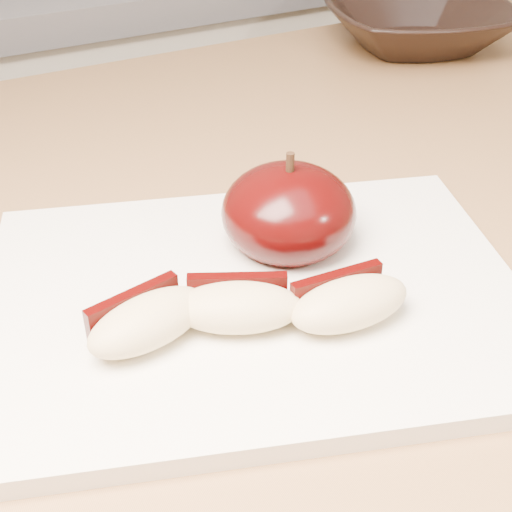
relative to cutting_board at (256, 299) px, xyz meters
name	(u,v)px	position (x,y,z in m)	size (l,w,h in m)	color
back_cabinet	(19,240)	(-0.04, 0.83, -0.44)	(2.40, 0.62, 0.94)	silver
cutting_board	(256,299)	(0.00, 0.00, 0.00)	(0.32, 0.23, 0.01)	white
apple_half	(289,212)	(0.04, 0.04, 0.03)	(0.09, 0.09, 0.07)	black
apple_wedge_a	(146,320)	(-0.07, -0.01, 0.02)	(0.08, 0.05, 0.03)	#D9BF89
apple_wedge_b	(238,306)	(-0.02, -0.02, 0.02)	(0.08, 0.06, 0.03)	#D9BF89
apple_wedge_c	(348,302)	(0.03, -0.05, 0.02)	(0.07, 0.04, 0.03)	#D9BF89
bowl	(416,24)	(0.38, 0.34, 0.02)	(0.20, 0.20, 0.05)	black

